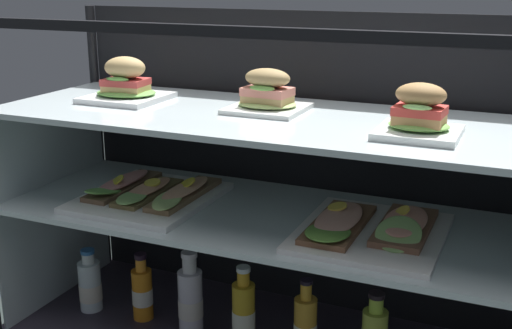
% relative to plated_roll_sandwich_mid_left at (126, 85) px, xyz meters
% --- Properties ---
extents(case_frame, '(1.42, 0.56, 0.93)m').
position_rel_plated_roll_sandwich_mid_left_xyz_m(case_frame, '(0.41, 0.15, -0.22)').
color(case_frame, black).
rests_on(case_frame, ground).
extents(riser_lower_tier, '(1.36, 0.50, 0.36)m').
position_rel_plated_roll_sandwich_mid_left_xyz_m(riser_lower_tier, '(0.41, -0.02, -0.50)').
color(riser_lower_tier, silver).
rests_on(riser_lower_tier, case_base_deck).
extents(shelf_lower_glass, '(1.38, 0.51, 0.02)m').
position_rel_plated_roll_sandwich_mid_left_xyz_m(shelf_lower_glass, '(0.41, -0.02, -0.32)').
color(shelf_lower_glass, silver).
rests_on(shelf_lower_glass, riser_lower_tier).
extents(riser_upper_tier, '(1.36, 0.50, 0.25)m').
position_rel_plated_roll_sandwich_mid_left_xyz_m(riser_upper_tier, '(0.41, -0.02, -0.18)').
color(riser_upper_tier, silver).
rests_on(riser_upper_tier, shelf_lower_glass).
extents(shelf_upper_glass, '(1.38, 0.51, 0.02)m').
position_rel_plated_roll_sandwich_mid_left_xyz_m(shelf_upper_glass, '(0.41, -0.02, -0.05)').
color(shelf_upper_glass, silver).
rests_on(shelf_upper_glass, riser_upper_tier).
extents(plated_roll_sandwich_mid_left, '(0.21, 0.21, 0.12)m').
position_rel_plated_roll_sandwich_mid_left_xyz_m(plated_roll_sandwich_mid_left, '(0.00, 0.00, 0.00)').
color(plated_roll_sandwich_mid_left, white).
rests_on(plated_roll_sandwich_mid_left, shelf_upper_glass).
extents(plated_roll_sandwich_right_of_center, '(0.19, 0.19, 0.11)m').
position_rel_plated_roll_sandwich_mid_left_xyz_m(plated_roll_sandwich_right_of_center, '(0.42, 0.03, -0.00)').
color(plated_roll_sandwich_right_of_center, white).
rests_on(plated_roll_sandwich_right_of_center, shelf_upper_glass).
extents(plated_roll_sandwich_mid_right, '(0.18, 0.18, 0.12)m').
position_rel_plated_roll_sandwich_mid_left_xyz_m(plated_roll_sandwich_mid_right, '(0.82, -0.09, 0.00)').
color(plated_roll_sandwich_mid_right, white).
rests_on(plated_roll_sandwich_mid_right, shelf_upper_glass).
extents(open_sandwich_tray_mid_right, '(0.34, 0.38, 0.07)m').
position_rel_plated_roll_sandwich_mid_left_xyz_m(open_sandwich_tray_mid_right, '(0.10, -0.06, -0.29)').
color(open_sandwich_tray_mid_right, white).
rests_on(open_sandwich_tray_mid_right, shelf_lower_glass).
extents(open_sandwich_tray_left_of_center, '(0.34, 0.38, 0.06)m').
position_rel_plated_roll_sandwich_mid_left_xyz_m(open_sandwich_tray_left_of_center, '(0.72, -0.06, -0.29)').
color(open_sandwich_tray_left_of_center, white).
rests_on(open_sandwich_tray_left_of_center, shelf_lower_glass).
extents(juice_bottle_front_left_end, '(0.07, 0.07, 0.20)m').
position_rel_plated_roll_sandwich_mid_left_xyz_m(juice_bottle_front_left_end, '(-0.12, -0.07, -0.61)').
color(juice_bottle_front_left_end, white).
rests_on(juice_bottle_front_left_end, case_base_deck).
extents(juice_bottle_near_post, '(0.06, 0.06, 0.21)m').
position_rel_plated_roll_sandwich_mid_left_xyz_m(juice_bottle_near_post, '(0.05, -0.05, -0.60)').
color(juice_bottle_near_post, orange).
rests_on(juice_bottle_near_post, case_base_deck).
extents(juice_bottle_front_fourth, '(0.07, 0.07, 0.24)m').
position_rel_plated_roll_sandwich_mid_left_xyz_m(juice_bottle_front_fourth, '(0.22, -0.06, -0.59)').
color(juice_bottle_front_fourth, white).
rests_on(juice_bottle_front_fourth, case_base_deck).
extents(juice_bottle_front_second, '(0.06, 0.06, 0.24)m').
position_rel_plated_roll_sandwich_mid_left_xyz_m(juice_bottle_front_second, '(0.39, -0.07, -0.59)').
color(juice_bottle_front_second, gold).
rests_on(juice_bottle_front_second, case_base_deck).
extents(juice_bottle_front_right_end, '(0.06, 0.06, 0.23)m').
position_rel_plated_roll_sandwich_mid_left_xyz_m(juice_bottle_front_right_end, '(0.57, -0.07, -0.59)').
color(juice_bottle_front_right_end, gold).
rests_on(juice_bottle_front_right_end, case_base_deck).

